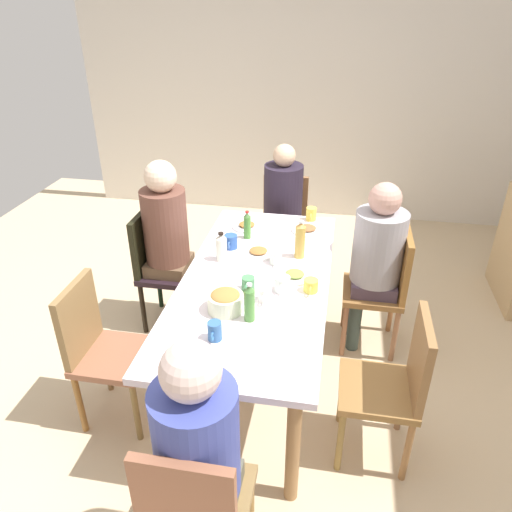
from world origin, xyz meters
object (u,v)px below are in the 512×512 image
chair_0 (159,263)px  cup_2 (276,258)px  dining_table (256,290)px  cup_4 (231,242)px  chair_4 (195,509)px  person_4 (198,447)px  cup_0 (311,214)px  plate_0 (295,276)px  cup_6 (215,331)px  bottle_0 (221,247)px  bottle_3 (249,303)px  bottle_1 (247,225)px  cup_3 (265,295)px  chair_1 (385,284)px  cup_1 (282,284)px  chair_3 (100,345)px  plate_1 (258,252)px  person_0 (167,232)px  chair_2 (283,223)px  person_1 (376,253)px  person_2 (283,203)px  plate_2 (247,226)px  plate_3 (307,229)px  bottle_2 (300,240)px  bowl_0 (225,301)px  cup_7 (311,286)px

chair_0 → cup_2: chair_0 is taller
dining_table → cup_4: cup_4 is taller
chair_4 → cup_2: chair_4 is taller
chair_4 → person_4: (-0.09, 0.00, 0.25)m
person_4 → cup_0: person_4 is taller
plate_0 → cup_6: bearing=-26.5°
dining_table → cup_0: size_ratio=16.98×
bottle_0 → bottle_3: 0.67m
chair_4 → cup_2: 1.56m
cup_4 → bottle_1: size_ratio=0.60×
chair_0 → cup_3: chair_0 is taller
chair_1 → cup_2: chair_1 is taller
cup_1 → bottle_3: size_ratio=0.56×
chair_3 → bottle_3: size_ratio=4.03×
cup_4 → cup_1: bearing=41.3°
chair_4 → plate_1: size_ratio=4.27×
cup_4 → person_0: bearing=-104.8°
chair_2 → cup_4: 1.05m
chair_0 → person_4: size_ratio=0.72×
chair_3 → cup_3: chair_3 is taller
person_1 → chair_4: person_1 is taller
chair_2 → person_2: size_ratio=0.74×
dining_table → person_0: person_0 is taller
plate_2 → cup_6: 1.28m
person_2 → plate_3: size_ratio=5.48×
person_1 → chair_2: 1.15m
chair_1 → plate_1: (0.18, -0.85, 0.26)m
bottle_2 → cup_0: bearing=177.3°
person_0 → cup_3: (0.71, 0.82, 0.02)m
chair_4 → plate_2: size_ratio=4.34×
plate_3 → cup_2: cup_2 is taller
chair_0 → chair_2: size_ratio=1.00×
person_1 → person_0: bearing=-90.0°
dining_table → person_2: 1.24m
person_4 → cup_6: (-0.63, -0.10, 0.05)m
cup_1 → bottle_3: (0.30, -0.13, 0.06)m
plate_1 → bottle_3: size_ratio=0.95×
person_0 → bottle_0: 0.56m
person_0 → person_4: (1.72, 0.73, -0.02)m
plate_2 → cup_1: size_ratio=1.65×
dining_table → plate_1: 0.31m
cup_2 → dining_table: bearing=-25.0°
chair_4 → plate_2: (-2.00, -0.19, 0.26)m
plate_1 → bowl_0: size_ratio=1.08×
chair_0 → cup_4: bearing=77.4°
chair_1 → chair_3: bearing=-59.7°
plate_0 → cup_7: bearing=38.8°
plate_0 → plate_2: bearing=-146.4°
dining_table → bowl_0: 0.40m
plate_0 → cup_1: 0.17m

